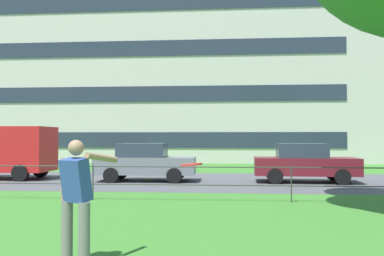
{
  "coord_description": "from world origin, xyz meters",
  "views": [
    {
      "loc": [
        3.85,
        0.65,
        1.76
      ],
      "look_at": [
        3.09,
        9.47,
        1.96
      ],
      "focal_mm": 39.88,
      "sensor_mm": 36.0,
      "label": 1
    }
  ],
  "objects_px": {
    "frisbee": "(192,165)",
    "car_maroon_far_left": "(304,163)",
    "car_grey_center": "(145,162)",
    "person_thrower": "(76,197)",
    "apartment_building_background": "(146,45)"
  },
  "relations": [
    {
      "from": "frisbee",
      "to": "car_maroon_far_left",
      "type": "xyz_separation_m",
      "value": [
        3.46,
        11.93,
        -0.65
      ]
    },
    {
      "from": "car_grey_center",
      "to": "car_maroon_far_left",
      "type": "bearing_deg",
      "value": 0.52
    },
    {
      "from": "car_maroon_far_left",
      "to": "person_thrower",
      "type": "bearing_deg",
      "value": -114.07
    },
    {
      "from": "frisbee",
      "to": "car_grey_center",
      "type": "xyz_separation_m",
      "value": [
        -2.93,
        11.87,
        -0.65
      ]
    },
    {
      "from": "car_grey_center",
      "to": "person_thrower",
      "type": "bearing_deg",
      "value": -83.58
    },
    {
      "from": "car_grey_center",
      "to": "car_maroon_far_left",
      "type": "relative_size",
      "value": 0.99
    },
    {
      "from": "car_grey_center",
      "to": "car_maroon_far_left",
      "type": "distance_m",
      "value": 6.39
    },
    {
      "from": "person_thrower",
      "to": "apartment_building_background",
      "type": "bearing_deg",
      "value": 99.29
    },
    {
      "from": "frisbee",
      "to": "car_maroon_far_left",
      "type": "distance_m",
      "value": 12.43
    },
    {
      "from": "person_thrower",
      "to": "frisbee",
      "type": "distance_m",
      "value": 1.79
    },
    {
      "from": "person_thrower",
      "to": "car_maroon_far_left",
      "type": "xyz_separation_m",
      "value": [
        5.11,
        11.44,
        -0.16
      ]
    },
    {
      "from": "frisbee",
      "to": "car_grey_center",
      "type": "distance_m",
      "value": 12.24
    },
    {
      "from": "car_grey_center",
      "to": "apartment_building_background",
      "type": "bearing_deg",
      "value": 100.96
    },
    {
      "from": "car_grey_center",
      "to": "apartment_building_background",
      "type": "relative_size",
      "value": 0.11
    },
    {
      "from": "frisbee",
      "to": "apartment_building_background",
      "type": "xyz_separation_m",
      "value": [
        -6.7,
        31.32,
        8.46
      ]
    }
  ]
}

